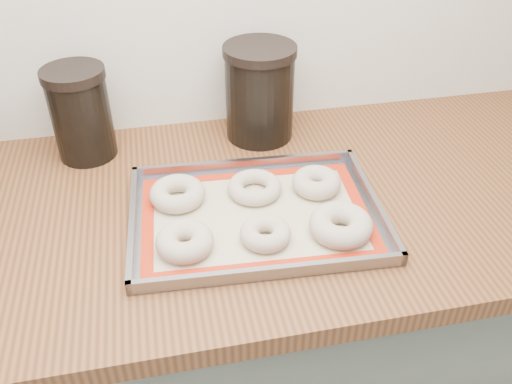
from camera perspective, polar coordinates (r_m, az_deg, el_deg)
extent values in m
cube|color=slate|center=(1.39, -9.31, -17.37)|extent=(3.00, 0.65, 0.86)
cube|color=brown|center=(1.06, -11.65, -2.83)|extent=(3.06, 0.68, 0.04)
cube|color=gray|center=(1.01, 0.00, -2.64)|extent=(0.48, 0.36, 0.00)
cube|color=gray|center=(1.13, -1.19, 2.93)|extent=(0.46, 0.04, 0.02)
cube|color=gray|center=(0.88, 1.53, -8.51)|extent=(0.46, 0.04, 0.02)
cube|color=gray|center=(1.00, -12.86, -3.21)|extent=(0.03, 0.33, 0.02)
cube|color=gray|center=(1.05, 12.22, -0.93)|extent=(0.03, 0.33, 0.02)
cube|color=#C6B793|center=(1.01, 0.00, -2.52)|extent=(0.44, 0.31, 0.00)
cube|color=red|center=(1.11, -1.01, 1.83)|extent=(0.42, 0.05, 0.00)
cube|color=red|center=(0.91, 1.25, -7.74)|extent=(0.42, 0.05, 0.00)
cube|color=red|center=(1.00, -11.33, -3.46)|extent=(0.04, 0.25, 0.00)
cube|color=red|center=(1.05, 10.83, -1.42)|extent=(0.04, 0.25, 0.00)
torus|color=#C0AC95|center=(0.93, -7.51, -5.16)|extent=(0.13, 0.13, 0.04)
torus|color=#C0AC95|center=(0.95, 1.00, -4.37)|extent=(0.09, 0.09, 0.03)
torus|color=#C0AC95|center=(0.97, 8.91, -3.45)|extent=(0.11, 0.11, 0.04)
torus|color=#C0AC95|center=(1.04, -8.28, -0.17)|extent=(0.11, 0.11, 0.04)
torus|color=#C0AC95|center=(1.05, -0.15, 0.50)|extent=(0.11, 0.11, 0.03)
torus|color=#C0AC95|center=(1.07, 6.38, 1.01)|extent=(0.11, 0.11, 0.04)
cylinder|color=black|center=(1.20, -17.86, 7.44)|extent=(0.12, 0.12, 0.18)
cylinder|color=black|center=(1.16, -18.77, 11.71)|extent=(0.13, 0.13, 0.02)
cylinder|color=black|center=(1.22, 0.38, 10.01)|extent=(0.15, 0.15, 0.19)
cylinder|color=black|center=(1.17, 0.40, 14.67)|extent=(0.16, 0.16, 0.02)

